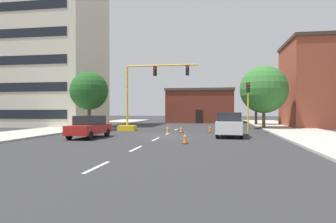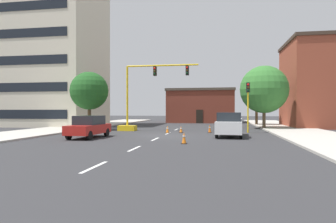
% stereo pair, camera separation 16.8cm
% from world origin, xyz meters
% --- Properties ---
extents(ground_plane, '(160.00, 160.00, 0.00)m').
position_xyz_m(ground_plane, '(0.00, 0.00, 0.00)').
color(ground_plane, '#2D2D30').
extents(sidewalk_left, '(6.00, 56.00, 0.14)m').
position_xyz_m(sidewalk_left, '(-12.43, 8.00, 0.07)').
color(sidewalk_left, '#B2ADA3').
rests_on(sidewalk_left, ground_plane).
extents(sidewalk_right, '(6.00, 56.00, 0.14)m').
position_xyz_m(sidewalk_right, '(12.43, 8.00, 0.07)').
color(sidewalk_right, '#B2ADA3').
rests_on(sidewalk_right, ground_plane).
extents(lane_stripe_seg_0, '(0.16, 2.40, 0.01)m').
position_xyz_m(lane_stripe_seg_0, '(0.00, -14.00, 0.00)').
color(lane_stripe_seg_0, silver).
rests_on(lane_stripe_seg_0, ground_plane).
extents(lane_stripe_seg_1, '(0.16, 2.40, 0.01)m').
position_xyz_m(lane_stripe_seg_1, '(0.00, -8.50, 0.00)').
color(lane_stripe_seg_1, silver).
rests_on(lane_stripe_seg_1, ground_plane).
extents(lane_stripe_seg_2, '(0.16, 2.40, 0.01)m').
position_xyz_m(lane_stripe_seg_2, '(0.00, -3.00, 0.00)').
color(lane_stripe_seg_2, silver).
rests_on(lane_stripe_seg_2, ground_plane).
extents(lane_stripe_seg_3, '(0.16, 2.40, 0.01)m').
position_xyz_m(lane_stripe_seg_3, '(0.00, 2.50, 0.00)').
color(lane_stripe_seg_3, silver).
rests_on(lane_stripe_seg_3, ground_plane).
extents(lane_stripe_seg_4, '(0.16, 2.40, 0.01)m').
position_xyz_m(lane_stripe_seg_4, '(0.00, 8.00, 0.00)').
color(lane_stripe_seg_4, silver).
rests_on(lane_stripe_seg_4, ground_plane).
extents(building_tall_left, '(12.76, 11.45, 20.04)m').
position_xyz_m(building_tall_left, '(-18.11, 13.51, 10.03)').
color(building_tall_left, beige).
rests_on(building_tall_left, ground_plane).
extents(building_brick_center, '(11.41, 8.33, 5.74)m').
position_xyz_m(building_brick_center, '(1.55, 27.55, 2.88)').
color(building_brick_center, brown).
rests_on(building_brick_center, ground_plane).
extents(building_row_right, '(10.97, 10.24, 10.83)m').
position_xyz_m(building_row_right, '(18.52, 15.36, 5.43)').
color(building_row_right, brown).
rests_on(building_row_right, ground_plane).
extents(traffic_signal_gantry, '(8.35, 1.20, 6.83)m').
position_xyz_m(traffic_signal_gantry, '(-3.78, 5.32, 2.20)').
color(traffic_signal_gantry, yellow).
rests_on(traffic_signal_gantry, ground_plane).
extents(traffic_light_pole_right, '(0.32, 0.47, 4.80)m').
position_xyz_m(traffic_light_pole_right, '(7.42, 4.61, 3.53)').
color(traffic_light_pole_right, yellow).
rests_on(traffic_light_pole_right, ground_plane).
extents(tree_right_mid, '(5.44, 5.44, 7.24)m').
position_xyz_m(tree_right_mid, '(9.76, 10.76, 4.52)').
color(tree_right_mid, brown).
rests_on(tree_right_mid, ground_plane).
extents(tree_left_near, '(4.13, 4.13, 6.33)m').
position_xyz_m(tree_left_near, '(-9.23, 5.70, 4.25)').
color(tree_left_near, '#4C3823').
rests_on(tree_left_near, ground_plane).
extents(tree_right_far, '(3.80, 3.80, 6.43)m').
position_xyz_m(tree_right_far, '(9.86, 18.70, 4.51)').
color(tree_right_far, '#4C3823').
rests_on(tree_right_far, ground_plane).
extents(pickup_truck_white, '(2.35, 5.52, 1.99)m').
position_xyz_m(pickup_truck_white, '(5.55, 0.19, 0.97)').
color(pickup_truck_white, white).
rests_on(pickup_truck_white, ground_plane).
extents(sedan_red_near_left, '(2.03, 4.57, 1.74)m').
position_xyz_m(sedan_red_near_left, '(-5.33, -2.90, 0.89)').
color(sedan_red_near_left, '#B21E19').
rests_on(sedan_red_near_left, ground_plane).
extents(traffic_cone_roadside_a, '(0.36, 0.36, 0.64)m').
position_xyz_m(traffic_cone_roadside_a, '(1.11, 3.52, 0.31)').
color(traffic_cone_roadside_a, black).
rests_on(traffic_cone_roadside_a, ground_plane).
extents(traffic_cone_roadside_b, '(0.36, 0.36, 0.70)m').
position_xyz_m(traffic_cone_roadside_b, '(-0.12, 2.98, 0.34)').
color(traffic_cone_roadside_b, black).
rests_on(traffic_cone_roadside_b, ground_plane).
extents(traffic_cone_roadside_c, '(0.36, 0.36, 0.78)m').
position_xyz_m(traffic_cone_roadside_c, '(3.81, 4.06, 0.38)').
color(traffic_cone_roadside_c, black).
rests_on(traffic_cone_roadside_c, ground_plane).
extents(traffic_cone_roadside_d, '(0.36, 0.36, 0.77)m').
position_xyz_m(traffic_cone_roadside_d, '(2.49, -5.64, 0.38)').
color(traffic_cone_roadside_d, black).
rests_on(traffic_cone_roadside_d, ground_plane).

